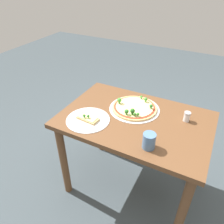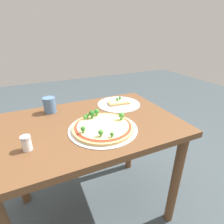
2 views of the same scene
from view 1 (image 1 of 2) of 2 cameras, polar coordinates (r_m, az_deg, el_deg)
ground_plane at (r=2.12m, az=4.79°, el=-18.47°), size 8.00×8.00×0.00m
dining_table at (r=1.66m, az=5.84°, el=-5.00°), size 1.07×0.72×0.76m
pizza_tray_whole at (r=1.67m, az=5.85°, el=1.13°), size 0.38×0.38×0.07m
pizza_tray_slice at (r=1.56m, az=-6.31°, el=-1.85°), size 0.31×0.31×0.05m
drinking_cup at (r=1.33m, az=9.64°, el=-7.45°), size 0.08×0.08×0.10m
condiment_shaker at (r=1.61m, az=18.97°, el=-1.14°), size 0.05×0.05×0.07m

